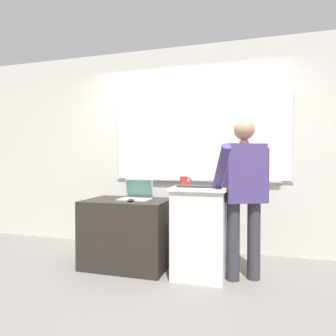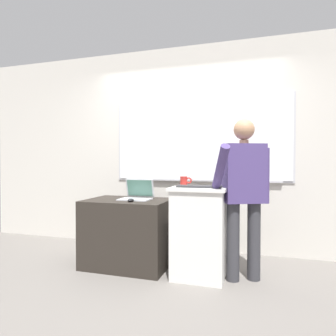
# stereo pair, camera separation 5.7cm
# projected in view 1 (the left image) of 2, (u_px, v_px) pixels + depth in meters

# --- Properties ---
(ground_plane) EXTENTS (30.00, 30.00, 0.00)m
(ground_plane) POSITION_uv_depth(u_px,v_px,m) (154.00, 288.00, 2.82)
(ground_plane) COLOR slate
(back_wall) EXTENTS (6.40, 0.17, 2.75)m
(back_wall) POSITION_uv_depth(u_px,v_px,m) (187.00, 148.00, 4.11)
(back_wall) COLOR beige
(back_wall) RESTS_ON ground_plane
(lectern_podium) EXTENTS (0.57, 0.51, 0.93)m
(lectern_podium) POSITION_uv_depth(u_px,v_px,m) (200.00, 232.00, 3.09)
(lectern_podium) COLOR silver
(lectern_podium) RESTS_ON ground_plane
(side_desk) EXTENTS (0.94, 0.65, 0.76)m
(side_desk) POSITION_uv_depth(u_px,v_px,m) (128.00, 233.00, 3.41)
(side_desk) COLOR #28231E
(side_desk) RESTS_ON ground_plane
(person_presenter) EXTENTS (0.57, 0.65, 1.61)m
(person_presenter) POSITION_uv_depth(u_px,v_px,m) (244.00, 188.00, 2.99)
(person_presenter) COLOR #333338
(person_presenter) RESTS_ON ground_plane
(laptop) EXTENTS (0.35, 0.30, 0.23)m
(laptop) POSITION_uv_depth(u_px,v_px,m) (137.00, 194.00, 3.44)
(laptop) COLOR #B7BABF
(laptop) RESTS_ON side_desk
(wireless_keyboard) EXTENTS (0.45, 0.14, 0.02)m
(wireless_keyboard) POSITION_uv_depth(u_px,v_px,m) (199.00, 187.00, 3.02)
(wireless_keyboard) COLOR #2D2D30
(wireless_keyboard) RESTS_ON lectern_podium
(computer_mouse_by_laptop) EXTENTS (0.06, 0.10, 0.03)m
(computer_mouse_by_laptop) POSITION_uv_depth(u_px,v_px,m) (131.00, 200.00, 3.22)
(computer_mouse_by_laptop) COLOR black
(computer_mouse_by_laptop) RESTS_ON side_desk
(coffee_mug) EXTENTS (0.13, 0.08, 0.10)m
(coffee_mug) POSITION_uv_depth(u_px,v_px,m) (184.00, 181.00, 3.32)
(coffee_mug) COLOR maroon
(coffee_mug) RESTS_ON lectern_podium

